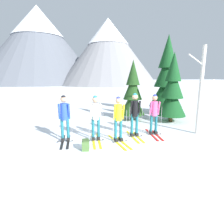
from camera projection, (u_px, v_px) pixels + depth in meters
name	position (u px, v px, depth m)	size (l,w,h in m)	color
ground_plane	(112.00, 139.00, 7.37)	(400.00, 400.00, 0.00)	white
skier_in_blue	(64.00, 115.00, 6.94)	(0.61, 1.62, 1.84)	black
skier_in_white	(96.00, 115.00, 7.05)	(0.61, 1.81, 1.82)	yellow
skier_in_yellow	(118.00, 117.00, 6.91)	(0.61, 1.81, 1.80)	yellow
skier_in_black	(135.00, 112.00, 7.52)	(0.61, 1.67, 1.87)	yellow
skier_in_pink	(154.00, 112.00, 7.82)	(0.61, 1.70, 1.80)	red
pine_tree_near	(172.00, 91.00, 9.93)	(1.61, 1.61, 3.89)	#51381E
pine_tree_mid	(133.00, 93.00, 10.39)	(1.46, 1.46, 3.52)	#51381E
pine_tree_far	(167.00, 79.00, 12.10)	(2.20, 2.20, 5.32)	#51381E
birch_tree_tall	(201.00, 90.00, 7.72)	(1.28, 0.26, 3.84)	silver
backpack_on_snow_front	(86.00, 145.00, 6.21)	(0.30, 0.36, 0.38)	#4C7238
mountain_ridge_distant	(57.00, 46.00, 65.19)	(62.75, 55.42, 28.66)	slate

